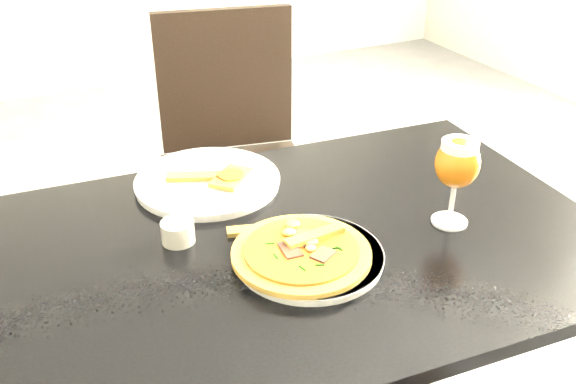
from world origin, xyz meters
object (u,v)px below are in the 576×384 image
dining_table (305,274)px  pizza (302,252)px  chair_far (235,158)px  beer_glass (458,164)px

dining_table → pizza: 0.14m
chair_far → pizza: 0.91m
dining_table → beer_glass: bearing=-11.1°
pizza → dining_table: bearing=58.3°
dining_table → chair_far: (0.15, 0.78, -0.12)m
chair_far → beer_glass: bearing=-69.5°
dining_table → pizza: size_ratio=4.82×
dining_table → chair_far: bearing=83.0°
pizza → chair_far: bearing=76.9°
beer_glass → dining_table: bearing=164.7°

